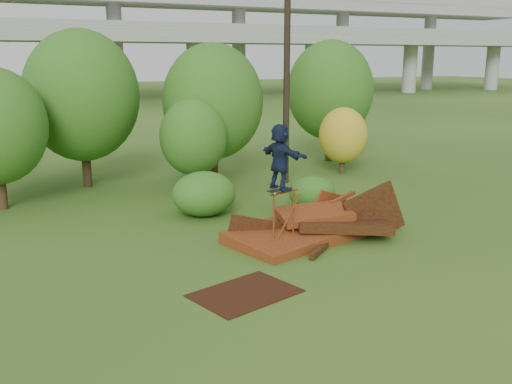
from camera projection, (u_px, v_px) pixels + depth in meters
name	position (u px, v px, depth m)	size (l,w,h in m)	color
ground	(313.00, 260.00, 15.91)	(240.00, 240.00, 0.00)	#2D5116
scrap_pile	(312.00, 228.00, 17.74)	(5.96, 3.61, 2.12)	#51250E
grind_rail	(284.00, 212.00, 16.71)	(1.09, 0.39, 1.71)	brown
skateboard	(280.00, 190.00, 16.44)	(0.86, 0.46, 0.09)	black
skater	(280.00, 157.00, 16.22)	(1.76, 0.56, 1.89)	#151F3A
flat_plate	(245.00, 293.00, 13.61)	(2.39, 1.71, 0.03)	black
tree_1	(82.00, 96.00, 24.01)	(4.81, 4.81, 6.70)	black
tree_2	(193.00, 137.00, 23.42)	(2.78, 2.78, 3.92)	black
tree_3	(213.00, 102.00, 25.10)	(4.43, 4.43, 6.15)	black
tree_4	(343.00, 135.00, 27.24)	(2.32, 2.32, 3.21)	black
tree_5	(330.00, 90.00, 30.26)	(4.57, 4.57, 6.43)	black
shrub_left	(204.00, 194.00, 20.19)	(2.29, 2.12, 1.59)	#1E5316
shrub_right	(312.00, 193.00, 21.11)	(1.75, 1.60, 1.24)	#1E5316
utility_pole	(287.00, 75.00, 24.56)	(1.40, 0.28, 9.35)	black
freeway_overpass	(45.00, 16.00, 68.76)	(160.00, 15.00, 13.70)	gray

